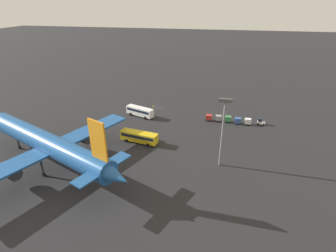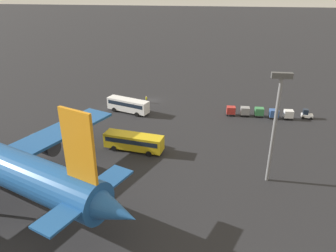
{
  "view_description": "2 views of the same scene",
  "coord_description": "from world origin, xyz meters",
  "px_view_note": "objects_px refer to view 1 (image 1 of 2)",
  "views": [
    {
      "loc": [
        -23.29,
        87.81,
        36.18
      ],
      "look_at": [
        -9.15,
        23.95,
        4.77
      ],
      "focal_mm": 28.0,
      "sensor_mm": 36.0,
      "label": 1
    },
    {
      "loc": [
        -14.6,
        77.28,
        28.66
      ],
      "look_at": [
        -7.17,
        23.2,
        3.77
      ],
      "focal_mm": 35.0,
      "sensor_mm": 36.0,
      "label": 2
    }
  ],
  "objects_px": {
    "shuttle_bus_near": "(140,111)",
    "cargo_cart_blue": "(238,120)",
    "shuttle_bus_far": "(139,136)",
    "cargo_cart_green": "(228,119)",
    "worker_person": "(153,107)",
    "cargo_cart_white": "(248,121)",
    "cargo_cart_red": "(209,117)",
    "baggage_tug": "(261,122)",
    "airplane": "(48,144)",
    "cargo_cart_grey": "(218,118)"
  },
  "relations": [
    {
      "from": "worker_person",
      "to": "cargo_cart_red",
      "type": "xyz_separation_m",
      "value": [
        -20.58,
        5.42,
        0.32
      ]
    },
    {
      "from": "shuttle_bus_near",
      "to": "shuttle_bus_far",
      "type": "height_order",
      "value": "shuttle_bus_near"
    },
    {
      "from": "worker_person",
      "to": "cargo_cart_blue",
      "type": "xyz_separation_m",
      "value": [
        -29.94,
        5.96,
        0.32
      ]
    },
    {
      "from": "cargo_cart_white",
      "to": "cargo_cart_blue",
      "type": "relative_size",
      "value": 1.0
    },
    {
      "from": "worker_person",
      "to": "cargo_cart_red",
      "type": "distance_m",
      "value": 21.29
    },
    {
      "from": "shuttle_bus_near",
      "to": "cargo_cart_green",
      "type": "xyz_separation_m",
      "value": [
        -29.74,
        -1.43,
        -0.71
      ]
    },
    {
      "from": "shuttle_bus_near",
      "to": "cargo_cart_blue",
      "type": "bearing_deg",
      "value": -158.8
    },
    {
      "from": "cargo_cart_grey",
      "to": "cargo_cart_red",
      "type": "xyz_separation_m",
      "value": [
        3.12,
        0.12,
        0.0
      ]
    },
    {
      "from": "cargo_cart_blue",
      "to": "cargo_cart_red",
      "type": "distance_m",
      "value": 9.38
    },
    {
      "from": "baggage_tug",
      "to": "airplane",
      "type": "bearing_deg",
      "value": 41.82
    },
    {
      "from": "shuttle_bus_near",
      "to": "cargo_cart_white",
      "type": "xyz_separation_m",
      "value": [
        -35.99,
        -0.85,
        -0.71
      ]
    },
    {
      "from": "cargo_cart_white",
      "to": "cargo_cart_blue",
      "type": "distance_m",
      "value": 3.12
    },
    {
      "from": "shuttle_bus_near",
      "to": "shuttle_bus_far",
      "type": "distance_m",
      "value": 18.57
    },
    {
      "from": "baggage_tug",
      "to": "cargo_cart_blue",
      "type": "relative_size",
      "value": 1.23
    },
    {
      "from": "shuttle_bus_far",
      "to": "cargo_cart_red",
      "type": "height_order",
      "value": "shuttle_bus_far"
    },
    {
      "from": "cargo_cart_green",
      "to": "cargo_cart_red",
      "type": "distance_m",
      "value": 6.24
    },
    {
      "from": "shuttle_bus_near",
      "to": "cargo_cart_white",
      "type": "height_order",
      "value": "shuttle_bus_near"
    },
    {
      "from": "cargo_cart_white",
      "to": "cargo_cart_grey",
      "type": "distance_m",
      "value": 9.38
    },
    {
      "from": "shuttle_bus_far",
      "to": "cargo_cart_red",
      "type": "distance_m",
      "value": 26.22
    },
    {
      "from": "shuttle_bus_near",
      "to": "cargo_cart_blue",
      "type": "relative_size",
      "value": 5.03
    },
    {
      "from": "shuttle_bus_near",
      "to": "shuttle_bus_far",
      "type": "relative_size",
      "value": 0.94
    },
    {
      "from": "airplane",
      "to": "shuttle_bus_near",
      "type": "relative_size",
      "value": 4.65
    },
    {
      "from": "worker_person",
      "to": "cargo_cart_red",
      "type": "bearing_deg",
      "value": 165.25
    },
    {
      "from": "cargo_cart_red",
      "to": "baggage_tug",
      "type": "bearing_deg",
      "value": -178.08
    },
    {
      "from": "cargo_cart_green",
      "to": "airplane",
      "type": "bearing_deg",
      "value": 41.03
    },
    {
      "from": "cargo_cart_white",
      "to": "baggage_tug",
      "type": "bearing_deg",
      "value": -165.68
    },
    {
      "from": "shuttle_bus_far",
      "to": "cargo_cart_green",
      "type": "distance_m",
      "value": 30.9
    },
    {
      "from": "baggage_tug",
      "to": "cargo_cart_grey",
      "type": "distance_m",
      "value": 13.46
    },
    {
      "from": "shuttle_bus_near",
      "to": "cargo_cart_red",
      "type": "height_order",
      "value": "shuttle_bus_near"
    },
    {
      "from": "shuttle_bus_near",
      "to": "cargo_cart_green",
      "type": "distance_m",
      "value": 29.79
    },
    {
      "from": "cargo_cart_green",
      "to": "shuttle_bus_far",
      "type": "bearing_deg",
      "value": 38.35
    },
    {
      "from": "cargo_cart_blue",
      "to": "cargo_cart_green",
      "type": "height_order",
      "value": "same"
    },
    {
      "from": "baggage_tug",
      "to": "cargo_cart_blue",
      "type": "height_order",
      "value": "baggage_tug"
    },
    {
      "from": "shuttle_bus_near",
      "to": "cargo_cart_red",
      "type": "bearing_deg",
      "value": -156.94
    },
    {
      "from": "airplane",
      "to": "cargo_cart_red",
      "type": "distance_m",
      "value": 49.64
    },
    {
      "from": "airplane",
      "to": "shuttle_bus_near",
      "type": "bearing_deg",
      "value": -85.46
    },
    {
      "from": "cargo_cart_blue",
      "to": "cargo_cart_grey",
      "type": "relative_size",
      "value": 1.0
    },
    {
      "from": "shuttle_bus_near",
      "to": "airplane",
      "type": "bearing_deg",
      "value": 91.92
    },
    {
      "from": "shuttle_bus_far",
      "to": "worker_person",
      "type": "bearing_deg",
      "value": -74.59
    },
    {
      "from": "airplane",
      "to": "cargo_cart_blue",
      "type": "bearing_deg",
      "value": -119.14
    },
    {
      "from": "airplane",
      "to": "cargo_cart_green",
      "type": "xyz_separation_m",
      "value": [
        -40.72,
        -35.43,
        -5.19
      ]
    },
    {
      "from": "shuttle_bus_far",
      "to": "baggage_tug",
      "type": "xyz_separation_m",
      "value": [
        -34.56,
        -19.63,
        -0.91
      ]
    },
    {
      "from": "shuttle_bus_far",
      "to": "cargo_cart_green",
      "type": "xyz_separation_m",
      "value": [
        -24.23,
        -19.17,
        -0.66
      ]
    },
    {
      "from": "airplane",
      "to": "cargo_cart_red",
      "type": "height_order",
      "value": "airplane"
    },
    {
      "from": "airplane",
      "to": "cargo_cart_grey",
      "type": "relative_size",
      "value": 23.38
    },
    {
      "from": "worker_person",
      "to": "shuttle_bus_near",
      "type": "bearing_deg",
      "value": 66.61
    },
    {
      "from": "shuttle_bus_far",
      "to": "cargo_cart_blue",
      "type": "height_order",
      "value": "shuttle_bus_far"
    },
    {
      "from": "shuttle_bus_near",
      "to": "baggage_tug",
      "type": "height_order",
      "value": "shuttle_bus_near"
    },
    {
      "from": "worker_person",
      "to": "cargo_cart_white",
      "type": "height_order",
      "value": "cargo_cart_white"
    },
    {
      "from": "baggage_tug",
      "to": "worker_person",
      "type": "bearing_deg",
      "value": -0.75
    }
  ]
}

